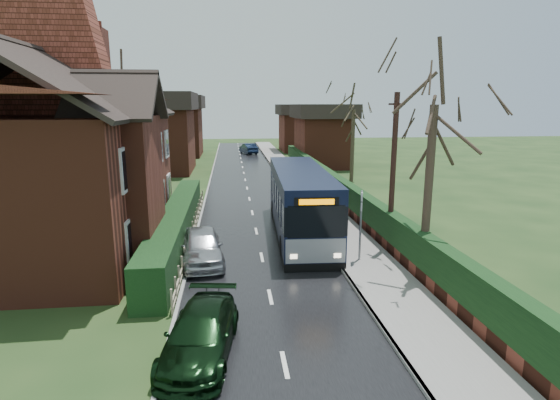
{
  "coord_description": "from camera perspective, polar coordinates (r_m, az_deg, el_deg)",
  "views": [
    {
      "loc": [
        -1.23,
        -15.8,
        6.44
      ],
      "look_at": [
        1.17,
        5.3,
        1.8
      ],
      "focal_mm": 28.0,
      "sensor_mm": 36.0,
      "label": 1
    }
  ],
  "objects": [
    {
      "name": "car_green",
      "position": [
        12.07,
        -10.34,
        -16.82
      ],
      "size": [
        2.23,
        4.3,
        1.19
      ],
      "primitive_type": "imported",
      "rotation": [
        0.0,
        0.0,
        -0.14
      ],
      "color": "black",
      "rests_on": "ground"
    },
    {
      "name": "tree_house_side",
      "position": [
        34.68,
        -19.78,
        14.45
      ],
      "size": [
        4.8,
        4.8,
        10.91
      ],
      "color": "#3D2C24",
      "rests_on": "ground"
    },
    {
      "name": "tree_right_near",
      "position": [
        16.74,
        19.65,
        13.16
      ],
      "size": [
        4.27,
        4.27,
        9.21
      ],
      "color": "#372920",
      "rests_on": "ground"
    },
    {
      "name": "telegraph_pole",
      "position": [
        19.7,
        14.53,
        3.43
      ],
      "size": [
        0.43,
        0.85,
        6.97
      ],
      "rotation": [
        0.0,
        0.0,
        0.41
      ],
      "color": "black",
      "rests_on": "ground"
    },
    {
      "name": "kerb_right",
      "position": [
        26.91,
        2.86,
        -1.38
      ],
      "size": [
        0.12,
        100.0,
        0.14
      ],
      "primitive_type": "cube",
      "color": "gray",
      "rests_on": "ground"
    },
    {
      "name": "brick_house",
      "position": [
        21.99,
        -26.53,
        5.65
      ],
      "size": [
        9.3,
        14.6,
        10.3
      ],
      "color": "maroon",
      "rests_on": "ground"
    },
    {
      "name": "road",
      "position": [
        26.61,
        -3.64,
        -1.68
      ],
      "size": [
        6.0,
        100.0,
        0.02
      ],
      "primitive_type": "cube",
      "color": "black",
      "rests_on": "ground"
    },
    {
      "name": "pavement",
      "position": [
        27.13,
        5.36,
        -1.31
      ],
      "size": [
        2.5,
        100.0,
        0.14
      ],
      "primitive_type": "cube",
      "color": "slate",
      "rests_on": "ground"
    },
    {
      "name": "car_silver",
      "position": [
        18.48,
        -10.19,
        -5.95
      ],
      "size": [
        2.11,
        4.3,
        1.41
      ],
      "primitive_type": "imported",
      "rotation": [
        0.0,
        0.0,
        0.11
      ],
      "color": "silver",
      "rests_on": "ground"
    },
    {
      "name": "bus_stop_sign",
      "position": [
        18.1,
        10.53,
        -2.02
      ],
      "size": [
        0.18,
        0.46,
        3.06
      ],
      "rotation": [
        0.0,
        0.0,
        -0.26
      ],
      "color": "slate",
      "rests_on": "ground"
    },
    {
      "name": "picket_fence",
      "position": [
        21.72,
        -11.32,
        -3.92
      ],
      "size": [
        0.1,
        16.0,
        0.9
      ],
      "primitive_type": null,
      "color": "gray",
      "rests_on": "ground"
    },
    {
      "name": "tree_right_far",
      "position": [
        37.34,
        9.64,
        12.21
      ],
      "size": [
        4.49,
        4.49,
        8.67
      ],
      "color": "#372D20",
      "rests_on": "ground"
    },
    {
      "name": "bus",
      "position": [
        22.02,
        2.64,
        -0.3
      ],
      "size": [
        2.94,
        10.93,
        3.29
      ],
      "rotation": [
        0.0,
        0.0,
        -0.04
      ],
      "color": "black",
      "rests_on": "ground"
    },
    {
      "name": "car_distant",
      "position": [
        59.13,
        -4.14,
        6.73
      ],
      "size": [
        2.52,
        4.52,
        1.41
      ],
      "primitive_type": "imported",
      "rotation": [
        0.0,
        0.0,
        3.4
      ],
      "color": "#101B31",
      "rests_on": "ground"
    },
    {
      "name": "ground",
      "position": [
        17.1,
        -1.9,
        -9.8
      ],
      "size": [
        140.0,
        140.0,
        0.0
      ],
      "primitive_type": "plane",
      "color": "#394F22",
      "rests_on": "ground"
    },
    {
      "name": "right_wall_hedge",
      "position": [
        27.28,
        8.59,
        0.73
      ],
      "size": [
        0.6,
        50.0,
        1.8
      ],
      "color": "maroon",
      "rests_on": "ground"
    },
    {
      "name": "kerb_left",
      "position": [
        26.64,
        -10.21,
        -1.75
      ],
      "size": [
        0.12,
        100.0,
        0.1
      ],
      "primitive_type": "cube",
      "color": "gray",
      "rests_on": "ground"
    },
    {
      "name": "front_hedge",
      "position": [
        21.71,
        -13.33,
        -3.07
      ],
      "size": [
        1.2,
        16.0,
        1.6
      ],
      "primitive_type": "cube",
      "color": "black",
      "rests_on": "ground"
    }
  ]
}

